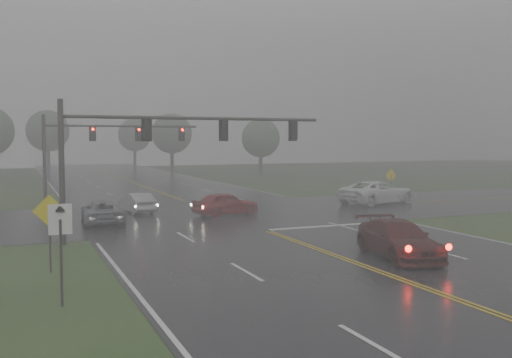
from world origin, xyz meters
name	(u,v)px	position (x,y,z in m)	size (l,w,h in m)	color
ground	(461,302)	(0.00, 0.00, 0.00)	(180.00, 180.00, 0.00)	#263F1B
main_road	(229,217)	(0.00, 20.00, 0.00)	(18.00, 160.00, 0.02)	black
cross_street	(218,214)	(0.00, 22.00, 0.00)	(120.00, 14.00, 0.02)	black
stop_bar	(339,226)	(4.50, 14.40, 0.00)	(8.50, 0.50, 0.01)	silver
sedan_maroon	(398,258)	(2.20, 5.93, 0.00)	(2.09, 5.15, 1.49)	#3D0D0B
sedan_red	(226,215)	(0.16, 21.00, 0.00)	(1.74, 4.32, 1.47)	maroon
sedan_silver	(137,213)	(-4.83, 24.41, 0.00)	(1.39, 3.99, 1.31)	#A4A5AB
car_grey	(103,224)	(-7.60, 20.39, 0.00)	(2.23, 4.84, 1.35)	slate
pickup_white	(377,204)	(12.82, 22.54, 0.00)	(2.84, 6.16, 1.71)	white
signal_gantry_near	(152,142)	(-6.04, 14.32, 4.72)	(13.27, 0.29, 6.67)	black
signal_gantry_far	(94,142)	(-6.70, 30.34, 4.63)	(11.40, 0.33, 6.61)	black
sign_diamond_west	(49,220)	(-11.06, 8.79, 1.92)	(1.16, 0.34, 2.84)	black
sign_arrow_white	(60,235)	(-11.01, 4.21, 2.08)	(0.66, 0.12, 2.98)	black
sign_diamond_east	(391,179)	(14.96, 23.82, 1.73)	(1.06, 0.12, 2.56)	black
tree_ne_a	(172,134)	(9.06, 68.44, 5.67)	(5.87, 5.87, 8.62)	#362923
tree_n_mid	(48,131)	(-7.42, 78.69, 6.09)	(6.31, 6.31, 9.26)	#362923
tree_e_near	(261,138)	(18.23, 56.99, 4.97)	(5.16, 5.16, 7.57)	#362923
tree_n_far	(134,135)	(7.50, 88.36, 5.57)	(5.77, 5.77, 8.47)	#362923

